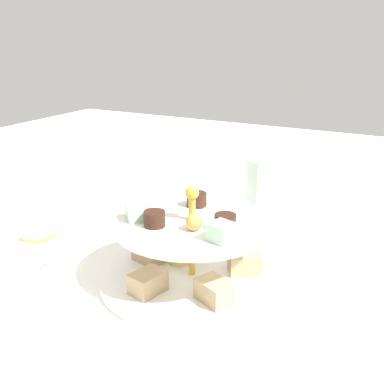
{
  "coord_description": "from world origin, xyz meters",
  "views": [
    {
      "loc": [
        -0.29,
        0.55,
        0.36
      ],
      "look_at": [
        0.0,
        0.0,
        0.14
      ],
      "focal_mm": 43.59,
      "sensor_mm": 36.0,
      "label": 1
    }
  ],
  "objects_px": {
    "water_glass_short_left": "(18,280)",
    "tiered_serving_stand": "(192,253)",
    "teacup_with_saucer": "(39,247)",
    "water_glass_tall_right": "(262,193)",
    "butter_knife_right": "(119,215)"
  },
  "relations": [
    {
      "from": "water_glass_short_left",
      "to": "tiered_serving_stand",
      "type": "bearing_deg",
      "value": -134.96
    },
    {
      "from": "water_glass_short_left",
      "to": "teacup_with_saucer",
      "type": "height_order",
      "value": "water_glass_short_left"
    },
    {
      "from": "water_glass_tall_right",
      "to": "water_glass_short_left",
      "type": "relative_size",
      "value": 1.66
    },
    {
      "from": "tiered_serving_stand",
      "to": "teacup_with_saucer",
      "type": "xyz_separation_m",
      "value": [
        0.25,
        0.06,
        -0.02
      ]
    },
    {
      "from": "water_glass_tall_right",
      "to": "teacup_with_saucer",
      "type": "bearing_deg",
      "value": 48.55
    },
    {
      "from": "tiered_serving_stand",
      "to": "teacup_with_saucer",
      "type": "height_order",
      "value": "tiered_serving_stand"
    },
    {
      "from": "tiered_serving_stand",
      "to": "teacup_with_saucer",
      "type": "relative_size",
      "value": 3.06
    },
    {
      "from": "water_glass_short_left",
      "to": "butter_knife_right",
      "type": "bearing_deg",
      "value": -76.72
    },
    {
      "from": "tiered_serving_stand",
      "to": "butter_knife_right",
      "type": "relative_size",
      "value": 1.62
    },
    {
      "from": "water_glass_tall_right",
      "to": "butter_knife_right",
      "type": "relative_size",
      "value": 0.79
    },
    {
      "from": "tiered_serving_stand",
      "to": "water_glass_tall_right",
      "type": "xyz_separation_m",
      "value": [
        -0.02,
        -0.24,
        0.02
      ]
    },
    {
      "from": "tiered_serving_stand",
      "to": "water_glass_short_left",
      "type": "distance_m",
      "value": 0.24
    },
    {
      "from": "tiered_serving_stand",
      "to": "teacup_with_saucer",
      "type": "distance_m",
      "value": 0.26
    },
    {
      "from": "teacup_with_saucer",
      "to": "butter_knife_right",
      "type": "height_order",
      "value": "teacup_with_saucer"
    },
    {
      "from": "tiered_serving_stand",
      "to": "water_glass_short_left",
      "type": "xyz_separation_m",
      "value": [
        0.17,
        0.17,
        -0.0
      ]
    }
  ]
}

